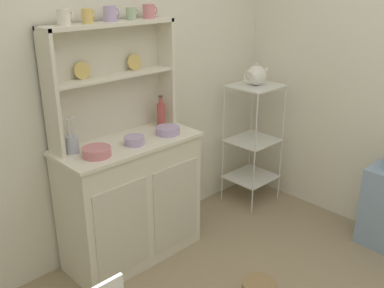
{
  "coord_description": "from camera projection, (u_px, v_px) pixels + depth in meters",
  "views": [
    {
      "loc": [
        -1.56,
        -0.86,
        1.91
      ],
      "look_at": [
        0.35,
        1.12,
        0.84
      ],
      "focal_mm": 40.79,
      "sensor_mm": 36.0,
      "label": 1
    }
  ],
  "objects": [
    {
      "name": "jam_bottle",
      "position": [
        161.0,
        114.0,
        3.14
      ],
      "size": [
        0.06,
        0.06,
        0.23
      ],
      "color": "#B74C47",
      "rests_on": "hutch_cabinet"
    },
    {
      "name": "cup_sage_3",
      "position": [
        131.0,
        14.0,
        2.78
      ],
      "size": [
        0.08,
        0.07,
        0.08
      ],
      "color": "#9EB78E",
      "rests_on": "hutch_shelf_unit"
    },
    {
      "name": "cup_cream_0",
      "position": [
        64.0,
        17.0,
        2.48
      ],
      "size": [
        0.09,
        0.08,
        0.09
      ],
      "color": "silver",
      "rests_on": "hutch_shelf_unit"
    },
    {
      "name": "cup_rose_4",
      "position": [
        149.0,
        11.0,
        2.88
      ],
      "size": [
        0.1,
        0.08,
        0.09
      ],
      "color": "#D17A84",
      "rests_on": "hutch_shelf_unit"
    },
    {
      "name": "bowl_cream_small",
      "position": [
        168.0,
        130.0,
        3.01
      ],
      "size": [
        0.17,
        0.17,
        0.05
      ],
      "primitive_type": "cylinder",
      "color": "#B79ECC",
      "rests_on": "hutch_cabinet"
    },
    {
      "name": "utensil_jar",
      "position": [
        72.0,
        144.0,
        2.68
      ],
      "size": [
        0.08,
        0.08,
        0.24
      ],
      "color": "#B2B7C6",
      "rests_on": "hutch_cabinet"
    },
    {
      "name": "bowl_mixing_large",
      "position": [
        97.0,
        152.0,
        2.64
      ],
      "size": [
        0.17,
        0.17,
        0.06
      ],
      "primitive_type": "cylinder",
      "color": "#D17A84",
      "rests_on": "hutch_cabinet"
    },
    {
      "name": "wall_back",
      "position": [
        102.0,
        81.0,
        2.92
      ],
      "size": [
        3.84,
        0.05,
        2.5
      ],
      "primitive_type": "cube",
      "color": "silver",
      "rests_on": "ground"
    },
    {
      "name": "cup_lilac_2",
      "position": [
        110.0,
        14.0,
        2.68
      ],
      "size": [
        0.1,
        0.08,
        0.09
      ],
      "color": "#B79ECC",
      "rests_on": "hutch_shelf_unit"
    },
    {
      "name": "hutch_cabinet",
      "position": [
        131.0,
        199.0,
        3.04
      ],
      "size": [
        0.98,
        0.45,
        0.88
      ],
      "color": "silver",
      "rests_on": "ground"
    },
    {
      "name": "hutch_shelf_unit",
      "position": [
        109.0,
        72.0,
        2.83
      ],
      "size": [
        0.91,
        0.18,
        0.76
      ],
      "color": "beige",
      "rests_on": "hutch_cabinet"
    },
    {
      "name": "bowl_floral_medium",
      "position": [
        135.0,
        140.0,
        2.82
      ],
      "size": [
        0.13,
        0.13,
        0.05
      ],
      "primitive_type": "cylinder",
      "color": "#B79ECC",
      "rests_on": "hutch_cabinet"
    },
    {
      "name": "cup_gold_1",
      "position": [
        88.0,
        16.0,
        2.58
      ],
      "size": [
        0.08,
        0.07,
        0.09
      ],
      "color": "#DBB760",
      "rests_on": "hutch_shelf_unit"
    },
    {
      "name": "bakers_rack",
      "position": [
        253.0,
        134.0,
        3.76
      ],
      "size": [
        0.4,
        0.37,
        1.06
      ],
      "color": "silver",
      "rests_on": "ground"
    },
    {
      "name": "porcelain_teapot",
      "position": [
        256.0,
        75.0,
        3.58
      ],
      "size": [
        0.25,
        0.16,
        0.19
      ],
      "color": "white",
      "rests_on": "bakers_rack"
    }
  ]
}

